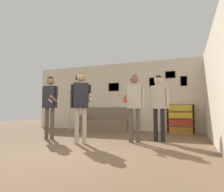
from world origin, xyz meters
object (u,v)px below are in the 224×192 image
Objects in this scene: bottle_on_floor at (79,129)px; bookshelf at (181,119)px; drinking_cup at (181,103)px; person_player_foreground_center at (81,99)px; couch at (105,123)px; person_player_foreground_left at (50,100)px; floor_lamp at (70,100)px; person_spectator_near_bookshelf at (159,100)px; person_watcher_holding_cup at (134,100)px.

bookshelf is at bearing 14.30° from bottle_on_floor.
person_player_foreground_center is at bearing -125.31° from drinking_cup.
bookshelf is 0.58× the size of person_player_foreground_center.
couch is 2.02× the size of bookshelf.
person_player_foreground_left is at bearing -86.26° from bottle_on_floor.
floor_lamp is 7.01× the size of bottle_on_floor.
person_player_foreground_left is at bearing -70.94° from floor_lamp.
person_player_foreground_center reaches higher than bookshelf.
person_spectator_near_bookshelf reaches higher than bookshelf.
person_watcher_holding_cup is (3.18, -2.02, -0.15)m from floor_lamp.
couch is 8.29× the size of bottle_on_floor.
floor_lamp is 1.38m from bottle_on_floor.
couch is at bearing -176.02° from drinking_cup.
person_player_foreground_center is 3.82m from drinking_cup.
person_spectator_near_bookshelf is (3.75, -1.66, -0.15)m from floor_lamp.
bookshelf is 3.67m from bottle_on_floor.
person_player_foreground_center is (1.22, -0.38, -0.02)m from person_player_foreground_left.
drinking_cup is at bearing 67.21° from person_watcher_holding_cup.
person_watcher_holding_cup is 1.00× the size of person_spectator_near_bookshelf.
drinking_cup is (3.43, 2.74, -0.05)m from person_player_foreground_left.
person_spectator_near_bookshelf reaches higher than couch.
bookshelf is at bearing 38.69° from person_player_foreground_left.
person_player_foreground_center is at bearing -151.01° from person_watcher_holding_cup.
bottle_on_floor is at bearing 158.49° from person_spectator_near_bookshelf.
bookshelf is 2.73m from person_watcher_holding_cup.
person_player_foreground_left is 1.03× the size of person_spectator_near_bookshelf.
person_player_foreground_left is 3.02m from person_spectator_near_bookshelf.
floor_lamp is 4.10m from person_spectator_near_bookshelf.
couch is at bearing 140.30° from person_spectator_near_bookshelf.
person_watcher_holding_cup is at bearing 28.99° from person_player_foreground_center.
person_player_foreground_center reaches higher than floor_lamp.
person_player_foreground_left is 1.01× the size of person_player_foreground_center.
bottle_on_floor is (-2.51, 1.57, -0.97)m from person_watcher_holding_cup.
person_player_foreground_left reaches higher than bottle_on_floor.
person_player_foreground_center is at bearing -17.46° from person_player_foreground_left.
couch is 2.75m from person_player_foreground_left.
bookshelf is 0.59× the size of person_watcher_holding_cup.
person_player_foreground_left reaches higher than person_player_foreground_center.
couch is 2.97m from person_watcher_holding_cup.
bookshelf is 4.11× the size of bottle_on_floor.
bottle_on_floor is 3.79m from drinking_cup.
bookshelf is at bearing 77.76° from person_spectator_near_bookshelf.
person_watcher_holding_cup is 3.12m from bottle_on_floor.
person_player_foreground_left reaches higher than drinking_cup.
floor_lamp is 0.97× the size of person_player_foreground_left.
bookshelf is at bearing 4.01° from couch.
couch is 21.84× the size of drinking_cup.
person_watcher_holding_cup reaches higher than bookshelf.
bottle_on_floor is (-1.34, 2.22, -0.99)m from person_player_foreground_center.
person_watcher_holding_cup reaches higher than drinking_cup.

